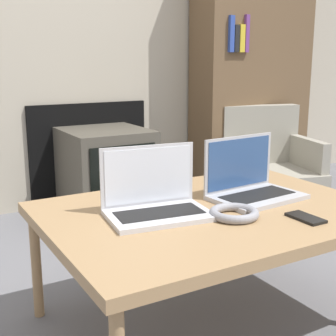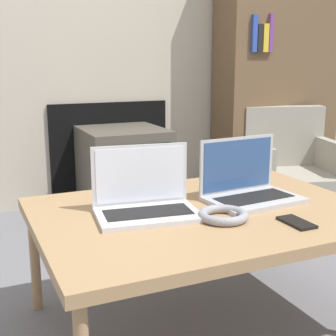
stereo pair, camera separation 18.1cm
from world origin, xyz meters
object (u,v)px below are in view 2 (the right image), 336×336
object	(u,v)px
headphones	(223,215)
tv	(124,170)
laptop_left	(145,199)
armchair	(289,157)
laptop_right	(248,186)
phone	(296,222)

from	to	relation	value
headphones	tv	size ratio (longest dim) A/B	0.31
laptop_left	armchair	xyz separation A→B (m)	(1.47, 1.10, -0.19)
laptop_right	headphones	distance (m)	0.25
laptop_right	tv	distance (m)	1.33
tv	armchair	xyz separation A→B (m)	(1.09, -0.21, 0.03)
laptop_left	headphones	xyz separation A→B (m)	(0.20, -0.16, -0.03)
laptop_left	tv	world-z (taller)	laptop_left
phone	tv	size ratio (longest dim) A/B	0.24
phone	armchair	world-z (taller)	armchair
tv	armchair	distance (m)	1.11
phone	armchair	xyz separation A→B (m)	(1.08, 1.38, -0.15)
headphones	armchair	world-z (taller)	armchair
laptop_right	tv	world-z (taller)	laptop_right
headphones	phone	distance (m)	0.22
headphones	phone	bearing A→B (deg)	-34.43
headphones	laptop_left	bearing A→B (deg)	142.43
laptop_right	armchair	xyz separation A→B (m)	(1.07, 1.10, -0.19)
headphones	tv	bearing A→B (deg)	83.44
phone	tv	world-z (taller)	tv
phone	tv	bearing A→B (deg)	90.58
laptop_left	headphones	bearing A→B (deg)	-29.95
laptop_left	tv	bearing A→B (deg)	81.83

